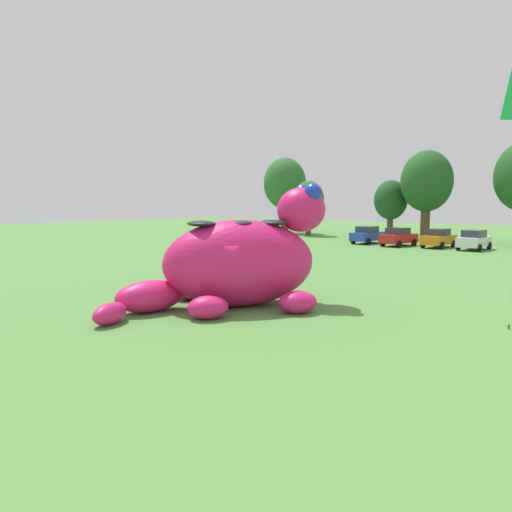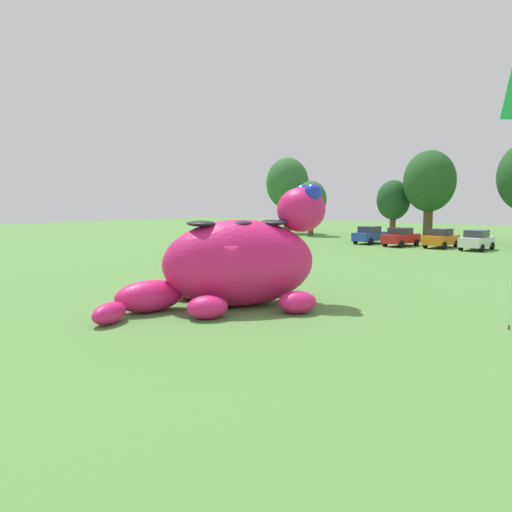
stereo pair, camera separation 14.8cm
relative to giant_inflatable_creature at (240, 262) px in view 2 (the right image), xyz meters
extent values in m
plane|color=#568E42|center=(-0.37, -0.21, -1.75)|extent=(160.00, 160.00, 0.00)
ellipsoid|color=#E01E6B|center=(-0.01, 0.02, -0.05)|extent=(5.85, 6.70, 3.40)
ellipsoid|color=#E01E6B|center=(1.41, 2.16, 2.01)|extent=(2.58, 2.63, 1.79)
sphere|color=#1E33CC|center=(1.15, 2.65, 2.68)|extent=(0.72, 0.72, 0.72)
sphere|color=#1E33CC|center=(1.97, 2.11, 2.68)|extent=(0.72, 0.72, 0.72)
ellipsoid|color=black|center=(0.74, 1.15, 1.51)|extent=(1.73, 1.66, 0.23)
ellipsoid|color=black|center=(-0.01, 0.02, 1.51)|extent=(1.73, 1.66, 0.23)
ellipsoid|color=black|center=(-0.84, -1.24, 1.51)|extent=(1.73, 1.66, 0.23)
ellipsoid|color=#E01E6B|center=(-0.66, 2.44, -1.34)|extent=(1.67, 1.78, 0.83)
ellipsoid|color=#E01E6B|center=(2.48, 0.36, -1.34)|extent=(1.67, 1.78, 0.83)
ellipsoid|color=#E01E6B|center=(-2.37, -0.41, -1.34)|extent=(1.67, 1.78, 0.83)
ellipsoid|color=#E01E6B|center=(0.52, -2.32, -1.34)|extent=(1.67, 1.78, 0.83)
ellipsoid|color=#E01E6B|center=(-1.92, -2.87, -1.16)|extent=(1.95, 2.96, 1.19)
ellipsoid|color=#E01E6B|center=(-1.53, -4.89, -1.39)|extent=(1.17, 1.70, 0.73)
cube|color=#2347B7|center=(-8.78, 29.74, -1.03)|extent=(2.10, 4.25, 0.80)
cube|color=#2D333D|center=(-8.80, 29.59, -0.33)|extent=(1.69, 2.11, 0.60)
cylinder|color=black|center=(-9.50, 31.09, -1.43)|extent=(0.30, 0.66, 0.64)
cylinder|color=black|center=(-7.81, 30.92, -1.43)|extent=(0.30, 0.66, 0.64)
cylinder|color=black|center=(-9.75, 28.56, -1.43)|extent=(0.30, 0.66, 0.64)
cylinder|color=black|center=(-8.06, 28.39, -1.43)|extent=(0.30, 0.66, 0.64)
cube|color=red|center=(-5.29, 28.93, -1.03)|extent=(2.37, 4.33, 0.80)
cube|color=#2D333D|center=(-5.32, 28.78, -0.33)|extent=(1.81, 2.19, 0.60)
cylinder|color=black|center=(-5.92, 30.32, -1.43)|extent=(0.35, 0.67, 0.64)
cylinder|color=black|center=(-4.24, 30.04, -1.43)|extent=(0.35, 0.67, 0.64)
cylinder|color=black|center=(-6.35, 27.82, -1.43)|extent=(0.35, 0.67, 0.64)
cylinder|color=black|center=(-4.67, 27.53, -1.43)|extent=(0.35, 0.67, 0.64)
cube|color=orange|center=(-1.89, 29.71, -1.03)|extent=(2.11, 4.25, 0.80)
cube|color=#2D333D|center=(-1.90, 29.56, -0.33)|extent=(1.69, 2.11, 0.60)
cylinder|color=black|center=(-2.60, 31.06, -1.43)|extent=(0.30, 0.66, 0.64)
cylinder|color=black|center=(-0.91, 30.88, -1.43)|extent=(0.30, 0.66, 0.64)
cylinder|color=black|center=(-2.86, 28.53, -1.43)|extent=(0.30, 0.66, 0.64)
cylinder|color=black|center=(-1.17, 28.36, -1.43)|extent=(0.30, 0.66, 0.64)
cube|color=white|center=(1.20, 29.42, -1.03)|extent=(2.00, 4.21, 0.80)
cube|color=#2D333D|center=(1.19, 29.27, -0.33)|extent=(1.64, 2.07, 0.60)
cylinder|color=black|center=(0.44, 30.75, -1.43)|extent=(0.29, 0.66, 0.64)
cylinder|color=black|center=(2.14, 30.62, -1.43)|extent=(0.29, 0.66, 0.64)
cylinder|color=black|center=(0.26, 28.21, -1.43)|extent=(0.29, 0.66, 0.64)
cylinder|color=black|center=(1.95, 28.09, -1.43)|extent=(0.29, 0.66, 0.64)
cylinder|color=brown|center=(-24.70, 38.04, -0.01)|extent=(1.00, 1.00, 3.48)
ellipsoid|color=#2D662D|center=(-24.70, 38.04, 4.80)|extent=(5.57, 5.57, 6.69)
cylinder|color=brown|center=(-19.53, 35.73, -0.58)|extent=(0.67, 0.67, 2.35)
ellipsoid|color=#2D662D|center=(-19.53, 35.73, 2.66)|extent=(3.76, 3.76, 4.51)
cylinder|color=brown|center=(-9.83, 37.57, -0.60)|extent=(0.66, 0.66, 2.30)
ellipsoid|color=#1E4C23|center=(-9.83, 37.57, 2.57)|extent=(3.68, 3.68, 4.42)
cylinder|color=brown|center=(-5.72, 37.08, -0.08)|extent=(0.96, 0.96, 3.34)
ellipsoid|color=#235623|center=(-5.72, 37.08, 4.54)|extent=(5.35, 5.35, 6.42)
cylinder|color=#726656|center=(-8.95, 8.78, -1.31)|extent=(0.26, 0.26, 0.88)
cube|color=#2D4CA5|center=(-8.95, 8.78, -0.57)|extent=(0.38, 0.22, 0.60)
sphere|color=#9E7051|center=(-8.95, 8.78, -0.15)|extent=(0.22, 0.22, 0.22)
cylinder|color=black|center=(-9.75, 10.90, -1.31)|extent=(0.26, 0.26, 0.88)
cube|color=gold|center=(-9.75, 10.90, -0.57)|extent=(0.38, 0.22, 0.60)
sphere|color=brown|center=(-9.75, 10.90, -0.15)|extent=(0.22, 0.22, 0.22)
cylinder|color=brown|center=(9.02, 2.75, -1.68)|extent=(0.06, 0.06, 0.15)
camera|label=1|loc=(12.03, -14.06, 2.30)|focal=33.57mm
camera|label=2|loc=(12.15, -13.96, 2.30)|focal=33.57mm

